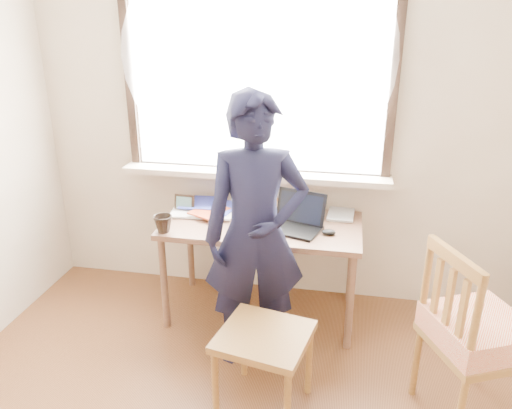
% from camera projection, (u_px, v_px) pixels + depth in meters
% --- Properties ---
extents(room_shell, '(3.52, 4.02, 2.61)m').
position_uv_depth(room_shell, '(206.00, 128.00, 1.59)').
color(room_shell, beige).
rests_on(room_shell, ground).
extents(desk, '(1.28, 0.64, 0.69)m').
position_uv_depth(desk, '(262.00, 233.00, 3.28)').
color(desk, brown).
rests_on(desk, ground).
extents(laptop, '(0.39, 0.35, 0.22)m').
position_uv_depth(laptop, '(296.00, 220.00, 3.16)').
color(laptop, black).
rests_on(laptop, desk).
extents(mug_white, '(0.17, 0.17, 0.10)m').
position_uv_depth(mug_white, '(240.00, 202.00, 3.48)').
color(mug_white, white).
rests_on(mug_white, desk).
extents(mug_dark, '(0.16, 0.16, 0.11)m').
position_uv_depth(mug_dark, '(163.00, 224.00, 3.10)').
color(mug_dark, black).
rests_on(mug_dark, desk).
extents(mouse, '(0.09, 0.06, 0.03)m').
position_uv_depth(mouse, '(329.00, 232.00, 3.08)').
color(mouse, black).
rests_on(mouse, desk).
extents(desk_clutter, '(0.78, 0.51, 0.05)m').
position_uv_depth(desk_clutter, '(222.00, 208.00, 3.43)').
color(desk_clutter, white).
rests_on(desk_clutter, desk).
extents(book_a, '(0.20, 0.25, 0.02)m').
position_uv_depth(book_a, '(202.00, 205.00, 3.52)').
color(book_a, white).
rests_on(book_a, desk).
extents(book_b, '(0.18, 0.24, 0.02)m').
position_uv_depth(book_b, '(328.00, 213.00, 3.38)').
color(book_b, white).
rests_on(book_b, desk).
extents(picture_frame, '(0.14, 0.02, 0.11)m').
position_uv_depth(picture_frame, '(185.00, 204.00, 3.42)').
color(picture_frame, black).
rests_on(picture_frame, desk).
extents(work_chair, '(0.52, 0.50, 0.46)m').
position_uv_depth(work_chair, '(264.00, 345.00, 2.55)').
color(work_chair, olive).
rests_on(work_chair, ground).
extents(side_chair, '(0.57, 0.58, 0.96)m').
position_uv_depth(side_chair, '(475.00, 333.00, 2.45)').
color(side_chair, olive).
rests_on(side_chair, ground).
extents(person, '(0.67, 0.53, 1.61)m').
position_uv_depth(person, '(256.00, 234.00, 2.80)').
color(person, black).
rests_on(person, ground).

